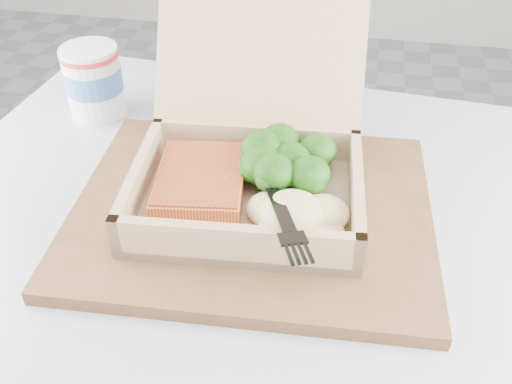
% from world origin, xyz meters
% --- Properties ---
extents(cafe_table, '(0.77, 0.77, 0.70)m').
position_xyz_m(cafe_table, '(-0.18, -0.15, 0.52)').
color(cafe_table, black).
rests_on(cafe_table, floor).
extents(serving_tray, '(0.37, 0.30, 0.02)m').
position_xyz_m(serving_tray, '(-0.17, -0.10, 0.70)').
color(serving_tray, brown).
rests_on(serving_tray, cafe_table).
extents(takeout_container, '(0.24, 0.29, 0.19)m').
position_xyz_m(takeout_container, '(-0.18, -0.06, 0.76)').
color(takeout_container, tan).
rests_on(takeout_container, serving_tray).
extents(salmon_fillet, '(0.10, 0.12, 0.02)m').
position_xyz_m(salmon_fillet, '(-0.23, -0.10, 0.73)').
color(salmon_fillet, orange).
rests_on(salmon_fillet, takeout_container).
extents(broccoli_pile, '(0.11, 0.11, 0.04)m').
position_xyz_m(broccoli_pile, '(-0.14, -0.06, 0.74)').
color(broccoli_pile, '#287219').
rests_on(broccoli_pile, takeout_container).
extents(mashed_potatoes, '(0.10, 0.09, 0.03)m').
position_xyz_m(mashed_potatoes, '(-0.13, -0.13, 0.74)').
color(mashed_potatoes, '#F3E59D').
rests_on(mashed_potatoes, takeout_container).
extents(plastic_fork, '(0.07, 0.16, 0.03)m').
position_xyz_m(plastic_fork, '(-0.15, -0.12, 0.75)').
color(plastic_fork, black).
rests_on(plastic_fork, mashed_potatoes).
extents(paper_cup, '(0.07, 0.07, 0.09)m').
position_xyz_m(paper_cup, '(-0.41, 0.07, 0.75)').
color(paper_cup, silver).
rests_on(paper_cup, cafe_table).
extents(receipt, '(0.10, 0.15, 0.00)m').
position_xyz_m(receipt, '(-0.14, 0.09, 0.70)').
color(receipt, white).
rests_on(receipt, cafe_table).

